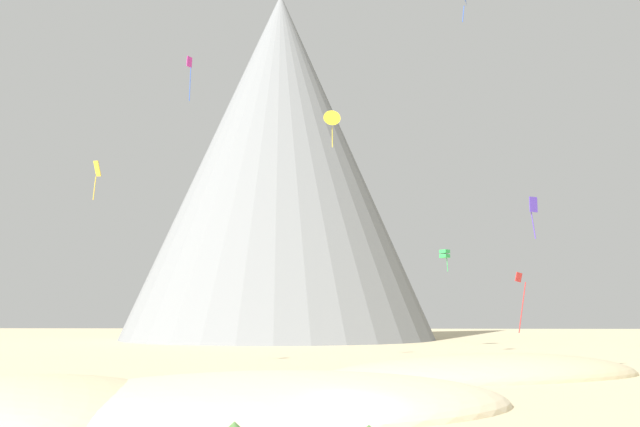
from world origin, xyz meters
The scene contains 14 objects.
dune_foreground_left centered at (9.36, 25.30, 0.00)m, with size 27.42×10.44×3.75m, color #CCBA8E.
dune_foreground_right centered at (-4.79, 6.26, 0.00)m, with size 26.71×16.76×3.74m, color beige.
dune_back_low centered at (-15.39, 3.41, 0.00)m, with size 14.64×15.78×3.79m, color beige.
bush_ridge_crest centered at (-12.05, 2.76, 0.28)m, with size 1.90×1.90×0.55m, color #477238.
bush_scatter_east centered at (-0.57, 6.38, 0.45)m, with size 1.27×1.27×0.90m, color #568442.
bush_near_left centered at (3.88, 14.24, 0.49)m, with size 2.66×2.66×0.97m, color #477238.
bush_far_right centered at (-6.41, 13.26, 0.40)m, with size 1.82×1.82×0.81m, color #477238.
rock_massif centered at (-15.37, 107.65, 28.84)m, with size 79.76×79.76×65.69m.
kite_gold_mid centered at (-22.58, 30.97, 16.90)m, with size 0.77×0.94×3.46m.
kite_yellow_high centered at (-3.21, 59.04, 28.55)m, with size 2.21×1.21×4.72m.
kite_green_low centered at (10.27, 59.13, 11.82)m, with size 1.32×1.32×2.62m.
kite_magenta_high centered at (-19.15, 50.64, 32.51)m, with size 0.49×0.85×5.18m.
kite_indigo_low centered at (13.86, 28.03, 13.09)m, with size 0.73×0.49×3.38m.
kite_red_low centered at (13.51, 32.34, 6.74)m, with size 0.92×0.66×5.10m.
Camera 1 is at (-0.10, -33.28, 4.90)m, focal length 43.19 mm.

